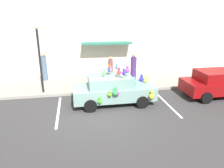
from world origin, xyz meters
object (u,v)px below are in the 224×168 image
Objects in this scene: plush_covered_car at (113,89)px; parked_sedan_behind at (217,83)px; street_lamp_post at (39,52)px; teddy_bear_on_sidewalk at (90,83)px; pedestrian_by_lamp at (111,70)px; pedestrian_near_shopfront at (44,67)px; pedestrian_walking_past at (133,68)px.

plush_covered_car is 6.15m from parked_sedan_behind.
street_lamp_post is at bearing 152.55° from plush_covered_car.
street_lamp_post is at bearing 168.72° from parked_sedan_behind.
plush_covered_car reaches higher than teddy_bear_on_sidewalk.
plush_covered_car is 2.42× the size of pedestrian_by_lamp.
pedestrian_near_shopfront is (-4.04, 4.49, 0.26)m from plush_covered_car.
pedestrian_walking_past is at bearing 9.62° from pedestrian_by_lamp.
pedestrian_walking_past reaches higher than teddy_bear_on_sidewalk.
street_lamp_post reaches higher than plush_covered_car.
pedestrian_walking_past is (5.96, 1.49, -1.55)m from street_lamp_post.
pedestrian_walking_past is at bearing -9.13° from pedestrian_near_shopfront.
street_lamp_post reaches higher than pedestrian_walking_past.
street_lamp_post reaches higher than pedestrian_by_lamp.
pedestrian_by_lamp is at bearing 37.69° from teddy_bear_on_sidewalk.
parked_sedan_behind is 5.38m from pedestrian_walking_past.
parked_sedan_behind reaches higher than teddy_bear_on_sidewalk.
pedestrian_near_shopfront is (-0.14, 2.47, -1.49)m from street_lamp_post.
plush_covered_car is 1.06× the size of parked_sedan_behind.
plush_covered_car is 5.23× the size of teddy_bear_on_sidewalk.
teddy_bear_on_sidewalk is 0.42× the size of pedestrian_near_shopfront.
plush_covered_car is 4.08m from pedestrian_walking_past.
parked_sedan_behind is (6.15, 0.02, -0.02)m from plush_covered_car.
teddy_bear_on_sidewalk is 3.49m from street_lamp_post.
plush_covered_car is 2.37m from teddy_bear_on_sidewalk.
pedestrian_near_shopfront is 1.04× the size of pedestrian_walking_past.
pedestrian_by_lamp is (-1.67, -0.28, -0.03)m from pedestrian_walking_past.
parked_sedan_behind is at bearing -23.70° from pedestrian_near_shopfront.
pedestrian_by_lamp is (4.29, 1.21, -1.57)m from street_lamp_post.
street_lamp_post is (-10.05, 2.00, 1.77)m from parked_sedan_behind.
pedestrian_by_lamp is at bearing -170.38° from pedestrian_walking_past.
parked_sedan_behind is 7.51m from teddy_bear_on_sidewalk.
pedestrian_near_shopfront reaches higher than teddy_bear_on_sidewalk.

